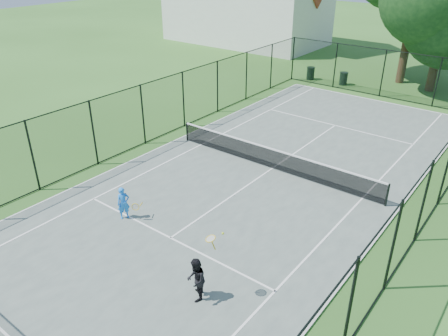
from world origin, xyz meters
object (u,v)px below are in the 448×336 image
Objects in this scene: trash_bin_left at (311,73)px; trash_bin_right at (343,78)px; player_blue at (124,203)px; tennis_net at (273,158)px; player_black at (196,280)px.

trash_bin_right is (2.45, 0.18, -0.01)m from trash_bin_left.
trash_bin_left is at bearing 99.12° from player_blue.
tennis_net is 8.31× the size of player_blue.
player_blue is (0.80, -20.48, 0.22)m from trash_bin_right.
player_blue reaches higher than trash_bin_left.
tennis_net is 11.44× the size of trash_bin_right.
player_blue is (-2.15, -6.51, 0.09)m from tennis_net.
player_blue is 0.57× the size of player_black.
player_black is at bearing -69.98° from trash_bin_left.
player_blue is (3.26, -20.30, 0.21)m from trash_bin_left.
player_black is (7.93, -21.76, 0.27)m from trash_bin_left.
player_black is (5.47, -21.94, 0.28)m from trash_bin_right.
trash_bin_left is at bearing 110.02° from player_black.
player_blue is at bearing 162.62° from player_black.
player_black is at bearing -76.00° from trash_bin_right.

